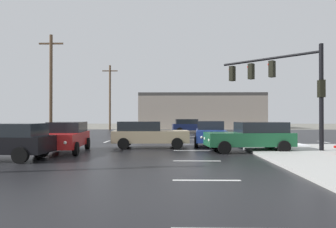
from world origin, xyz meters
TOP-DOWN VIEW (x-y plane):
  - ground_plane at (0.00, 0.00)m, footprint 120.00×120.00m
  - road_asphalt at (0.00, 0.00)m, footprint 44.00×44.00m
  - snow_strip_curbside at (5.00, -4.00)m, footprint 4.00×1.60m
  - lane_markings at (1.20, -1.38)m, footprint 36.15×36.15m
  - traffic_signal_mast at (5.18, -5.42)m, footprint 4.53×4.43m
  - strip_building_background at (3.31, 28.24)m, footprint 19.68×8.00m
  - sedan_green at (3.15, -6.52)m, footprint 4.66×2.37m
  - sedan_blue at (1.38, -2.83)m, footprint 2.31×4.64m
  - sedan_black at (-8.40, -9.92)m, footprint 4.60×2.18m
  - sedan_navy at (0.88, 12.49)m, footprint 4.65×2.32m
  - sedan_tan at (-2.55, -4.52)m, footprint 4.61×2.20m
  - sedan_red at (-6.74, -6.71)m, footprint 2.37×4.66m
  - utility_pole_far at (-12.18, 4.88)m, footprint 2.20×0.28m
  - utility_pole_distant at (-10.27, 21.53)m, footprint 2.20×0.28m

SIDE VIEW (x-z plane):
  - ground_plane at x=0.00m, z-range 0.00..0.00m
  - road_asphalt at x=0.00m, z-range 0.00..0.02m
  - lane_markings at x=1.20m, z-range 0.02..0.03m
  - snow_strip_curbside at x=5.00m, z-range 0.14..0.20m
  - sedan_green at x=3.15m, z-range 0.06..1.64m
  - sedan_blue at x=1.38m, z-range 0.06..1.64m
  - sedan_black at x=-8.40m, z-range 0.06..1.64m
  - sedan_navy at x=0.88m, z-range 0.06..1.64m
  - sedan_tan at x=-2.55m, z-range 0.06..1.64m
  - sedan_red at x=-6.74m, z-range 0.06..1.64m
  - strip_building_background at x=3.31m, z-range 0.00..5.57m
  - traffic_signal_mast at x=5.18m, z-range 1.24..6.78m
  - utility_pole_distant at x=-10.27m, z-range 0.21..9.48m
  - utility_pole_far at x=-12.18m, z-range 0.22..9.54m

